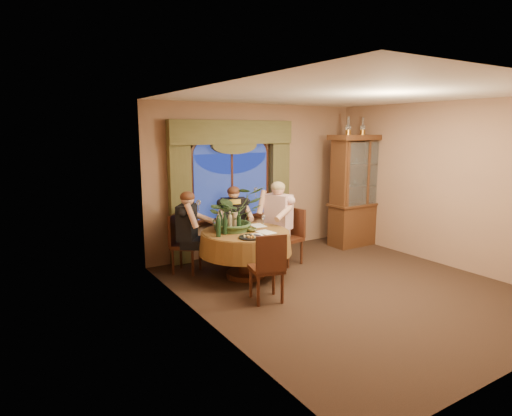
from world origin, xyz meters
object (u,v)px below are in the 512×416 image
chair_back (186,244)px  centerpiece_plant (234,193)px  wine_bottle_4 (230,222)px  olive_bowl (251,230)px  wine_bottle_3 (220,221)px  person_pink (278,222)px  person_back (187,233)px  wine_bottle_5 (239,222)px  person_scarf (234,223)px  chair_front_left (266,267)px  wine_bottle_1 (225,224)px  oil_lamp_center (363,126)px  chair_right (288,237)px  wine_bottle_0 (219,222)px  dining_table (245,254)px  stoneware_vase (235,221)px  chair_back_right (228,233)px  china_cabinet (360,190)px  oil_lamp_right (377,126)px  wine_bottle_2 (218,226)px  oil_lamp_left (348,126)px

chair_back → centerpiece_plant: size_ratio=0.95×
wine_bottle_4 → centerpiece_plant: bearing=40.6°
centerpiece_plant → olive_bowl: 0.64m
wine_bottle_3 → olive_bowl: bearing=-37.1°
person_pink → person_back: (-1.61, 0.25, -0.04)m
wine_bottle_4 → wine_bottle_5: size_ratio=1.00×
centerpiece_plant → wine_bottle_3: 0.49m
person_scarf → wine_bottle_4: person_scarf is taller
chair_front_left → wine_bottle_4: size_ratio=2.91×
wine_bottle_4 → wine_bottle_5: bearing=-39.6°
wine_bottle_1 → oil_lamp_center: bearing=8.9°
chair_right → person_back: person_back is taller
person_pink → wine_bottle_0: 1.32m
dining_table → chair_front_left: chair_front_left is taller
chair_back → stoneware_vase: stoneware_vase is taller
stoneware_vase → wine_bottle_0: size_ratio=0.87×
wine_bottle_3 → wine_bottle_4: bearing=-62.1°
person_pink → chair_back_right: bearing=21.7°
oil_lamp_center → wine_bottle_0: size_ratio=1.03×
oil_lamp_center → china_cabinet: bearing=180.0°
oil_lamp_right → wine_bottle_5: (-3.52, -0.54, -1.48)m
oil_lamp_right → wine_bottle_0: bearing=-174.1°
oil_lamp_right → wine_bottle_2: oil_lamp_right is taller
chair_back → wine_bottle_4: wine_bottle_4 is taller
wine_bottle_2 → stoneware_vase: bearing=29.5°
oil_lamp_center → wine_bottle_4: (-3.24, -0.45, -1.48)m
chair_back → stoneware_vase: (0.61, -0.56, 0.41)m
china_cabinet → wine_bottle_1: 3.42m
oil_lamp_left → person_scarf: (-2.34, 0.37, -1.72)m
person_pink → wine_bottle_5: bearing=88.9°
oil_lamp_right → person_pink: size_ratio=0.23×
wine_bottle_3 → wine_bottle_5: same height
wine_bottle_4 → person_pink: bearing=14.3°
chair_back → wine_bottle_5: bearing=82.9°
person_scarf → wine_bottle_1: bearing=71.7°
oil_lamp_left → wine_bottle_1: 3.38m
chair_right → person_scarf: person_scarf is taller
wine_bottle_1 → wine_bottle_3: size_ratio=1.00×
olive_bowl → wine_bottle_1: bearing=173.1°
wine_bottle_0 → stoneware_vase: bearing=4.5°
oil_lamp_right → wine_bottle_3: oil_lamp_right is taller
dining_table → chair_back_right: chair_back_right is taller
chair_right → wine_bottle_5: 1.20m
person_scarf → wine_bottle_2: person_scarf is taller
china_cabinet → wine_bottle_3: bearing=-175.1°
oil_lamp_left → person_scarf: size_ratio=0.25×
oil_lamp_right → chair_front_left: bearing=-157.7°
dining_table → wine_bottle_3: size_ratio=4.47×
china_cabinet → centerpiece_plant: size_ratio=2.19×
person_scarf → dining_table: bearing=90.0°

